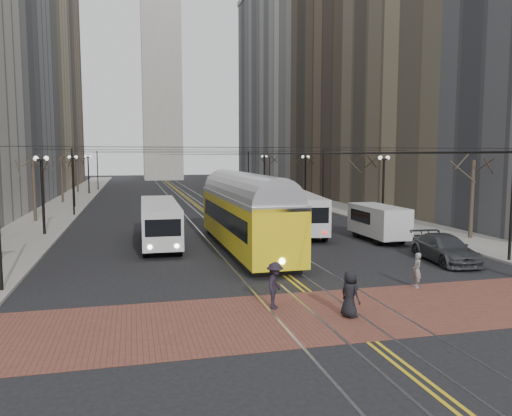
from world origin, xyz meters
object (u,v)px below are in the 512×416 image
streetcar (245,220)px  rear_bus (298,213)px  pedestrian_d (275,285)px  clock_tower (160,27)px  pedestrian_b (417,270)px  sedan_grey (270,201)px  cargo_van (378,223)px  pedestrian_a (350,294)px  transit_bus (160,223)px  sedan_silver (286,198)px  sedan_parked (445,249)px

streetcar → rear_bus: streetcar is taller
pedestrian_d → clock_tower: bearing=28.0°
streetcar → pedestrian_b: size_ratio=9.97×
clock_tower → sedan_grey: bearing=-83.9°
cargo_van → pedestrian_a: 17.19m
transit_bus → pedestrian_a: (5.94, -17.23, -0.52)m
sedan_grey → clock_tower: bearing=95.4°
pedestrian_a → streetcar: bearing=-17.6°
cargo_van → pedestrian_a: (-8.85, -14.73, -0.34)m
sedan_grey → sedan_silver: size_ratio=0.98×
sedan_grey → sedan_parked: size_ratio=0.96×
pedestrian_a → pedestrian_d: (-2.38, 1.66, 0.04)m
sedan_grey → sedan_parked: 29.08m
streetcar → pedestrian_d: (-1.55, -12.15, -0.94)m
sedan_grey → pedestrian_d: bearing=-106.0°
cargo_van → sedan_parked: bearing=-87.6°
rear_bus → streetcar: bearing=-124.0°
sedan_silver → pedestrian_d: size_ratio=2.81×
streetcar → cargo_van: (9.69, 0.92, -0.64)m
cargo_van → pedestrian_a: cargo_van is taller
clock_tower → cargo_van: (9.19, -91.82, -34.74)m
cargo_van → sedan_parked: size_ratio=1.06×
rear_bus → pedestrian_d: 19.46m
transit_bus → sedan_parked: (15.10, -9.70, -0.65)m
pedestrian_a → rear_bus: bearing=-34.3°
rear_bus → sedan_parked: bearing=-61.2°
transit_bus → cargo_van: 15.00m
rear_bus → sedan_parked: size_ratio=2.20×
clock_tower → transit_bus: size_ratio=5.89×
streetcar → cargo_van: bearing=5.2°
transit_bus → streetcar: bearing=-32.8°
rear_bus → sedan_grey: bearing=90.1°
sedan_parked → transit_bus: bearing=153.2°
transit_bus → rear_bus: bearing=14.6°
pedestrian_b → sedan_parked: bearing=147.1°
sedan_grey → rear_bus: bearing=-99.2°
streetcar → sedan_parked: bearing=-32.4°
transit_bus → pedestrian_d: bearing=-76.1°
sedan_grey → sedan_parked: sedan_grey is taller
transit_bus → pedestrian_a: size_ratio=6.46×
streetcar → rear_bus: (5.50, 5.98, -0.36)m
sedan_silver → rear_bus: bearing=-108.9°
clock_tower → pedestrian_b: 109.42m
clock_tower → sedan_parked: 105.52m
transit_bus → sedan_silver: transit_bus is taller
rear_bus → sedan_grey: 16.95m
transit_bus → streetcar: (5.10, -3.42, 0.46)m
cargo_van → pedestrian_d: 17.24m
streetcar → pedestrian_d: 12.29m
sedan_parked → sedan_grey: bearing=99.8°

